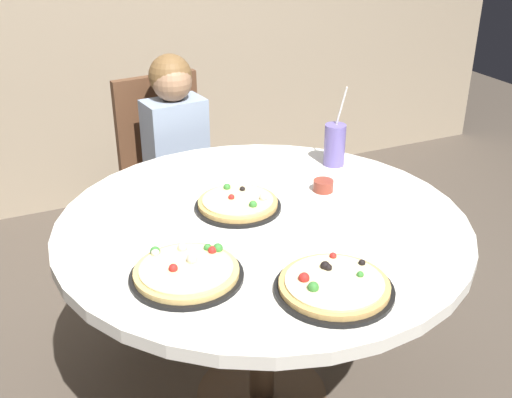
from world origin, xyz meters
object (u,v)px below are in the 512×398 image
at_px(pizza_veggie, 333,286).
at_px(soda_cup, 335,145).
at_px(chair_wooden, 168,168).
at_px(sauce_bowl, 323,186).
at_px(pizza_pepperoni, 187,272).
at_px(pizza_cheese, 238,204).
at_px(diner_child, 185,192).
at_px(dining_table, 262,243).

distance_m(pizza_veggie, soda_cup, 0.85).
xyz_separation_m(pizza_veggie, soda_cup, (0.44, 0.73, 0.06)).
bearing_deg(chair_wooden, pizza_veggie, -89.71).
height_order(chair_wooden, sauce_bowl, chair_wooden).
relative_size(pizza_pepperoni, soda_cup, 1.01).
bearing_deg(soda_cup, pizza_cheese, -158.61).
height_order(diner_child, pizza_veggie, diner_child).
bearing_deg(pizza_cheese, soda_cup, 21.39).
bearing_deg(sauce_bowl, pizza_cheese, 179.90).
xyz_separation_m(pizza_veggie, sauce_bowl, (0.29, 0.54, 0.00)).
height_order(pizza_pepperoni, sauce_bowl, pizza_pepperoni).
bearing_deg(dining_table, pizza_pepperoni, -146.67).
xyz_separation_m(diner_child, pizza_pepperoni, (-0.34, -1.04, 0.28)).
height_order(pizza_cheese, sauce_bowl, pizza_cheese).
xyz_separation_m(pizza_pepperoni, soda_cup, (0.76, 0.51, 0.06)).
height_order(soda_cup, sauce_bowl, soda_cup).
distance_m(pizza_veggie, pizza_pepperoni, 0.39).
height_order(dining_table, pizza_cheese, pizza_cheese).
bearing_deg(dining_table, chair_wooden, 90.60).
relative_size(diner_child, sauce_bowl, 15.46).
distance_m(pizza_pepperoni, sauce_bowl, 0.69).
height_order(pizza_veggie, pizza_pepperoni, same).
bearing_deg(pizza_veggie, soda_cup, 58.88).
distance_m(pizza_veggie, pizza_cheese, 0.54).
bearing_deg(pizza_pepperoni, chair_wooden, 75.49).
xyz_separation_m(dining_table, chair_wooden, (-0.01, 1.01, -0.13)).
bearing_deg(dining_table, diner_child, 89.39).
distance_m(pizza_pepperoni, soda_cup, 0.92).
distance_m(diner_child, soda_cup, 0.77).
distance_m(diner_child, pizza_pepperoni, 1.13).
relative_size(dining_table, chair_wooden, 1.38).
bearing_deg(dining_table, pizza_veggie, -90.43).
bearing_deg(diner_child, pizza_pepperoni, -107.87).
relative_size(pizza_cheese, pizza_pepperoni, 0.92).
bearing_deg(pizza_pepperoni, pizza_cheese, 48.01).
bearing_deg(pizza_veggie, pizza_cheese, 93.91).
bearing_deg(pizza_pepperoni, pizza_veggie, -34.44).
distance_m(dining_table, chair_wooden, 1.02).
bearing_deg(sauce_bowl, chair_wooden, 107.87).
xyz_separation_m(pizza_pepperoni, sauce_bowl, (0.61, 0.32, 0.00)).
height_order(dining_table, soda_cup, soda_cup).
bearing_deg(sauce_bowl, soda_cup, 50.43).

